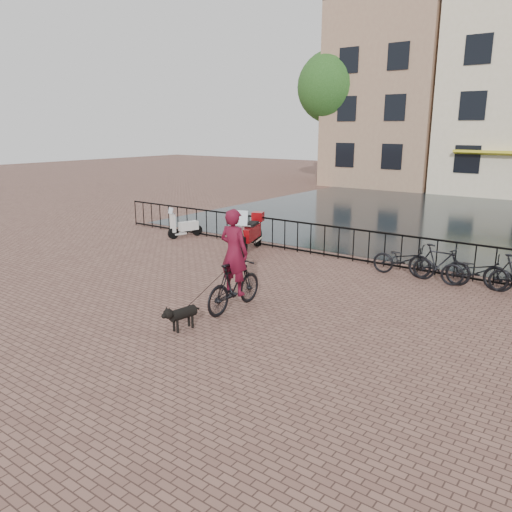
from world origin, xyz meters
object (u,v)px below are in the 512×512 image
Objects in this scene: dog at (183,317)px; motorcycle at (250,229)px; cyclist at (234,266)px; scooter at (185,221)px.

motorcycle reaches higher than dog.
cyclist reaches higher than dog.
cyclist reaches higher than scooter.
cyclist is at bearing 95.25° from dog.
cyclist is at bearing -21.14° from scooter.
dog is at bearing 84.72° from cyclist.
cyclist is at bearing -76.50° from motorcycle.
scooter is at bearing -39.20° from cyclist.
motorcycle is 3.32m from scooter.
cyclist is 1.21× the size of motorcycle.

